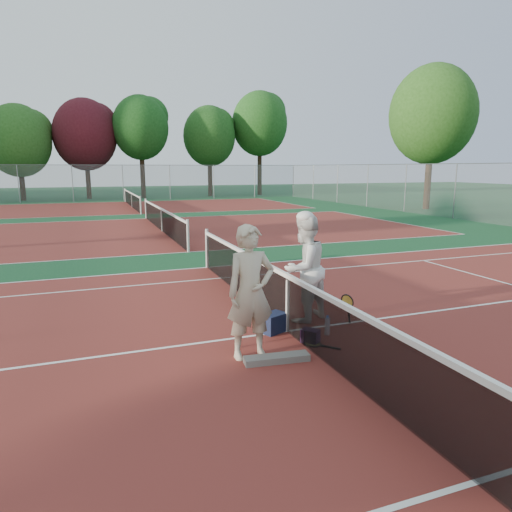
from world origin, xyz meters
The scene contains 23 objects.
ground centered at (0.00, 0.00, 0.00)m, with size 130.00×130.00×0.00m, color #113E20.
court_main centered at (0.00, 0.00, 0.00)m, with size 23.77×10.97×0.01m, color maroon.
court_far_a centered at (0.00, 13.50, 0.00)m, with size 23.77×10.97×0.01m, color maroon.
court_far_b centered at (0.00, 27.00, 0.00)m, with size 23.77×10.97×0.01m, color maroon.
net_main centered at (0.00, 0.00, 0.51)m, with size 0.10×10.98×1.02m, color black, non-canonical shape.
net_far_a centered at (0.00, 13.50, 0.51)m, with size 0.10×10.98×1.02m, color black, non-canonical shape.
net_far_b centered at (0.00, 27.00, 0.51)m, with size 0.10×10.98×1.02m, color black, non-canonical shape.
fence_back centered at (0.00, 34.00, 1.50)m, with size 32.00×0.06×3.00m, color slate, non-canonical shape.
player_a centered at (-0.95, -0.78, 1.00)m, with size 0.73×0.48×1.99m, color beige.
player_b centered at (0.53, 0.46, 0.98)m, with size 0.95×0.74×1.96m, color silver.
racket_red centered at (-0.96, -0.35, 0.30)m, with size 0.15×0.27×0.59m, color maroon, non-canonical shape.
racket_black_held centered at (1.13, -0.08, 0.29)m, with size 0.23×0.27×0.58m, color black, non-canonical shape.
racket_spare centered at (0.13, -0.69, 0.01)m, with size 0.60×0.27×0.03m, color black, non-canonical shape.
sports_bag_navy centered at (-0.24, 0.06, 0.17)m, with size 0.42×0.29×0.33m, color #101732.
sports_bag_purple centered at (0.14, -0.60, 0.11)m, with size 0.28×0.19×0.23m, color #29102B.
net_cover_canvas centered at (-0.66, -1.10, 0.05)m, with size 0.96×0.22×0.10m, color #5E5A55.
water_bottle centered at (0.57, -0.38, 0.15)m, with size 0.09×0.09×0.30m, color #C4DEF8.
tree_back_1 centered at (-8.08, 37.17, 5.00)m, with size 5.29×5.29×8.05m.
tree_back_maroon centered at (-2.74, 37.69, 5.65)m, with size 5.51×5.51×8.83m.
tree_back_3 centered at (2.02, 36.92, 6.32)m, with size 5.03×5.03×9.23m.
tree_back_4 centered at (8.59, 37.48, 5.76)m, with size 5.04×5.04×8.67m.
tree_back_5 centered at (13.92, 37.75, 7.11)m, with size 5.60×5.60×10.35m.
tree_right_1 centered at (18.69, 18.34, 6.19)m, with size 5.61×5.61×9.44m.
Camera 1 is at (-3.13, -6.83, 2.79)m, focal length 32.00 mm.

